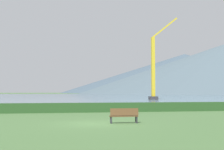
{
  "coord_description": "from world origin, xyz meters",
  "views": [
    {
      "loc": [
        -2.57,
        -19.56,
        2.0
      ],
      "look_at": [
        10.73,
        52.77,
        5.88
      ],
      "focal_mm": 50.41,
      "sensor_mm": 36.0,
      "label": 1
    }
  ],
  "objects": [
    {
      "name": "dock_crane",
      "position": [
        22.04,
        55.86,
        7.21
      ],
      "size": [
        7.52,
        2.0,
        20.99
      ],
      "color": "#333338",
      "rests_on": "ground_plane"
    },
    {
      "name": "harbor_water",
      "position": [
        0.0,
        137.0,
        0.0
      ],
      "size": [
        320.0,
        246.0,
        0.0
      ],
      "primitive_type": "cube",
      "color": "slate",
      "rests_on": "ground_plane"
    },
    {
      "name": "ground_plane",
      "position": [
        0.0,
        0.0,
        0.0
      ],
      "size": [
        1000.0,
        1000.0,
        0.0
      ],
      "primitive_type": "plane",
      "color": "#517A42"
    },
    {
      "name": "park_bench_near_path",
      "position": [
        1.77,
        -0.15,
        0.53
      ],
      "size": [
        1.8,
        0.5,
        0.95
      ],
      "rotation": [
        0.0,
        0.0,
        -0.01
      ],
      "color": "brown",
      "rests_on": "ground_plane"
    },
    {
      "name": "distant_hill_west_ridge",
      "position": [
        181.19,
        403.75,
        27.96
      ],
      "size": [
        353.04,
        353.04,
        55.92
      ],
      "primitive_type": "cone",
      "color": "#4C6070",
      "rests_on": "ground_plane"
    },
    {
      "name": "hedge_line",
      "position": [
        0.0,
        11.0,
        0.45
      ],
      "size": [
        80.0,
        1.2,
        0.9
      ],
      "primitive_type": "cube",
      "color": "#284C23",
      "rests_on": "ground_plane"
    }
  ]
}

